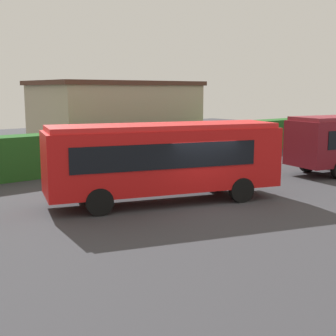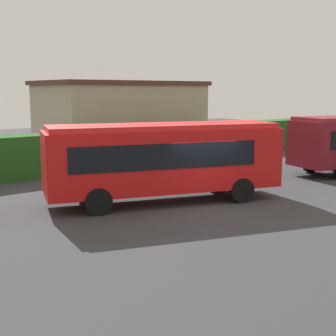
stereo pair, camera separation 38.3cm
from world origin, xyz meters
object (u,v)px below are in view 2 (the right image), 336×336
(bus_red, at_px, (164,157))
(person_center, at_px, (85,170))
(person_far, at_px, (312,149))
(person_right, at_px, (123,166))

(bus_red, distance_m, person_center, 4.01)
(person_far, bearing_deg, bus_red, 46.86)
(bus_red, height_order, person_far, bus_red)
(person_center, bearing_deg, bus_red, 140.19)
(person_right, relative_size, person_far, 0.93)
(bus_red, xyz_separation_m, person_right, (0.45, 3.77, -0.87))
(bus_red, distance_m, person_right, 3.89)
(person_center, relative_size, person_right, 1.06)
(person_center, distance_m, person_far, 13.90)
(person_center, xyz_separation_m, person_far, (13.77, -1.87, 0.01))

